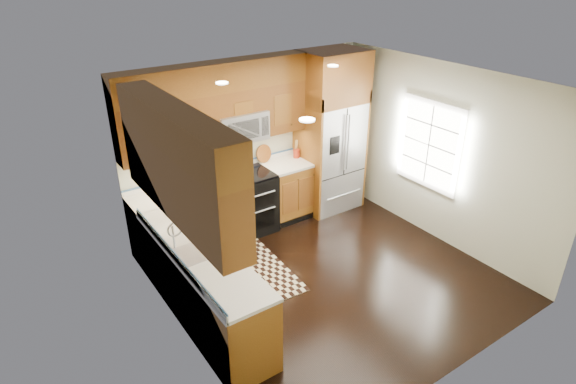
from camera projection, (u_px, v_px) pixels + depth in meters
ground at (328, 277)px, 6.44m from camera, size 4.00×4.00×0.00m
wall_back at (249, 142)px, 7.34m from camera, size 4.00×0.02×2.60m
wall_left at (178, 240)px, 4.85m from camera, size 0.02×4.00×2.60m
wall_right at (441, 155)px, 6.88m from camera, size 0.02×4.00×2.60m
window at (429, 145)px, 6.97m from camera, size 0.04×1.10×1.30m
base_cabinets at (213, 247)px, 6.28m from camera, size 2.85×3.00×0.90m
countertop at (216, 209)px, 6.23m from camera, size 2.86×3.01×0.04m
upper_cabinets at (202, 127)px, 5.76m from camera, size 2.85×3.00×1.15m
range at (248, 203)px, 7.34m from camera, size 0.76×0.67×0.95m
microwave at (240, 126)px, 6.90m from camera, size 0.76×0.40×0.42m
refrigerator at (331, 132)px, 7.72m from camera, size 0.98×0.75×2.60m
sink_faucet at (195, 247)px, 5.29m from camera, size 0.54×0.44×0.37m
rug at (252, 271)px, 6.55m from camera, size 0.98×1.54×0.01m
knife_block at (216, 172)px, 6.92m from camera, size 0.15×0.18×0.32m
utensil_crock at (296, 152)px, 7.69m from camera, size 0.13×0.13×0.29m
cutting_board at (264, 161)px, 7.56m from camera, size 0.34×0.34×0.02m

